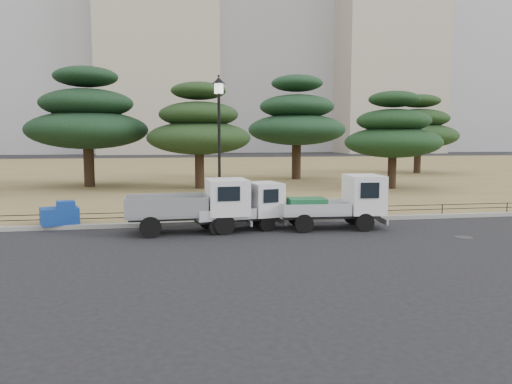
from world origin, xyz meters
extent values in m
plane|color=black|center=(0.00, 0.00, 0.00)|extent=(220.00, 220.00, 0.00)
cube|color=olive|center=(0.00, 30.60, 0.07)|extent=(120.00, 56.00, 0.15)
cube|color=gray|center=(0.00, 2.60, 0.08)|extent=(120.00, 0.25, 0.16)
cylinder|color=black|center=(-1.33, 0.58, 0.36)|extent=(0.73, 0.17, 0.72)
cylinder|color=black|center=(-1.40, 2.13, 0.36)|extent=(0.73, 0.17, 0.72)
cylinder|color=black|center=(-3.82, 0.48, 0.36)|extent=(0.73, 0.17, 0.72)
cylinder|color=black|center=(-3.88, 2.03, 0.36)|extent=(0.73, 0.17, 0.72)
cube|color=#2D2D30|center=(-2.57, 1.31, 0.55)|extent=(4.05, 1.02, 0.13)
cube|color=gray|center=(-3.29, 1.28, 0.96)|extent=(2.85, 1.69, 0.70)
cube|color=silver|center=(-1.15, 1.36, 1.23)|extent=(1.47, 1.77, 1.23)
cylinder|color=black|center=(0.24, 1.01, 0.28)|extent=(0.58, 0.26, 0.56)
cylinder|color=black|center=(-0.02, 2.21, 0.28)|extent=(0.58, 0.26, 0.56)
cylinder|color=black|center=(-1.59, 0.63, 0.28)|extent=(0.58, 0.26, 0.56)
cylinder|color=black|center=(-1.85, 1.82, 0.28)|extent=(0.58, 0.26, 0.56)
cube|color=#2D2D30|center=(-0.78, 1.42, 0.41)|extent=(3.09, 1.30, 0.13)
cube|color=silver|center=(-1.31, 1.31, 0.66)|extent=(2.29, 1.67, 0.37)
cube|color=silver|center=(0.26, 1.64, 1.08)|extent=(1.31, 1.57, 1.20)
cube|color=#255F1B|center=(-1.52, 1.27, 0.76)|extent=(1.29, 1.05, 0.41)
cylinder|color=black|center=(3.64, 0.37, 0.33)|extent=(0.67, 0.21, 0.66)
cylinder|color=black|center=(3.73, 1.83, 0.33)|extent=(0.67, 0.21, 0.66)
cylinder|color=black|center=(1.45, 0.50, 0.33)|extent=(0.67, 0.21, 0.66)
cylinder|color=black|center=(1.54, 1.96, 0.33)|extent=(0.67, 0.21, 0.66)
cube|color=#2D2D30|center=(2.62, 1.16, 0.48)|extent=(3.58, 1.02, 0.15)
cube|color=silver|center=(1.99, 1.20, 0.78)|extent=(2.53, 1.64, 0.44)
cube|color=silver|center=(3.87, 1.09, 1.25)|extent=(1.32, 1.69, 1.39)
cube|color=#1C6439|center=(1.74, 1.21, 0.89)|extent=(1.40, 1.05, 0.48)
cylinder|color=black|center=(-1.27, 2.90, 0.22)|extent=(0.41, 0.41, 0.15)
cylinder|color=black|center=(-1.27, 2.90, 2.63)|extent=(0.11, 0.11, 4.66)
cylinder|color=white|center=(-1.27, 2.90, 5.15)|extent=(0.37, 0.37, 0.37)
cone|color=black|center=(-1.27, 2.90, 5.45)|extent=(0.49, 0.49, 0.23)
cylinder|color=black|center=(0.00, 2.75, 0.35)|extent=(38.00, 0.03, 0.03)
cylinder|color=black|center=(0.00, 2.75, 0.53)|extent=(38.00, 0.03, 0.03)
cylinder|color=black|center=(0.00, 2.75, 0.35)|extent=(0.04, 0.04, 0.40)
cube|color=navy|center=(-7.19, 2.92, 0.45)|extent=(1.53, 1.31, 0.61)
cube|color=navy|center=(-6.93, 2.79, 0.89)|extent=(0.74, 0.68, 0.26)
cylinder|color=#2D2D30|center=(6.50, -1.20, 0.01)|extent=(0.60, 0.60, 0.01)
cylinder|color=black|center=(-8.24, 16.89, 1.62)|extent=(0.66, 0.66, 2.93)
ellipsoid|color=black|center=(-8.24, 16.89, 3.75)|extent=(7.53, 7.53, 2.41)
ellipsoid|color=black|center=(-8.24, 16.89, 5.40)|extent=(5.75, 5.75, 1.84)
ellipsoid|color=black|center=(-8.24, 16.89, 7.05)|extent=(3.97, 3.97, 1.27)
cylinder|color=black|center=(-1.36, 14.72, 1.41)|extent=(0.57, 0.57, 2.53)
ellipsoid|color=#1D3316|center=(-1.36, 14.72, 3.25)|extent=(6.38, 6.38, 2.04)
ellipsoid|color=#1D3316|center=(-1.36, 14.72, 4.67)|extent=(4.87, 4.87, 1.56)
ellipsoid|color=#1D3316|center=(-1.36, 14.72, 6.10)|extent=(3.36, 3.36, 1.08)
cylinder|color=black|center=(6.17, 20.10, 1.65)|extent=(0.68, 0.68, 3.01)
ellipsoid|color=#17341D|center=(6.17, 20.10, 3.84)|extent=(7.24, 7.24, 2.32)
ellipsoid|color=#17341D|center=(6.17, 20.10, 5.53)|extent=(5.53, 5.53, 1.77)
ellipsoid|color=#17341D|center=(6.17, 20.10, 7.22)|extent=(3.82, 3.82, 1.22)
cylinder|color=black|center=(10.30, 12.56, 1.31)|extent=(0.52, 0.52, 2.31)
ellipsoid|color=black|center=(10.30, 12.56, 2.98)|extent=(5.87, 5.87, 1.88)
ellipsoid|color=black|center=(10.30, 12.56, 4.29)|extent=(4.48, 4.48, 1.43)
ellipsoid|color=black|center=(10.30, 12.56, 5.59)|extent=(3.10, 3.10, 0.99)
cylinder|color=black|center=(18.05, 24.16, 1.47)|extent=(0.59, 0.59, 2.64)
ellipsoid|color=#1B3316|center=(18.05, 24.16, 3.38)|extent=(6.73, 6.73, 2.15)
ellipsoid|color=#1B3316|center=(18.05, 24.16, 4.86)|extent=(5.14, 5.14, 1.64)
ellipsoid|color=#1B3316|center=(18.05, 24.16, 6.34)|extent=(3.55, 3.55, 1.14)
cube|color=#AAA08C|center=(-5.00, 85.00, 27.50)|extent=(22.00, 20.00, 55.00)
cube|color=#AAA08C|center=(40.00, 82.00, 24.00)|extent=(20.00, 18.00, 48.00)
camera|label=1|loc=(-3.12, -16.17, 3.38)|focal=35.00mm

